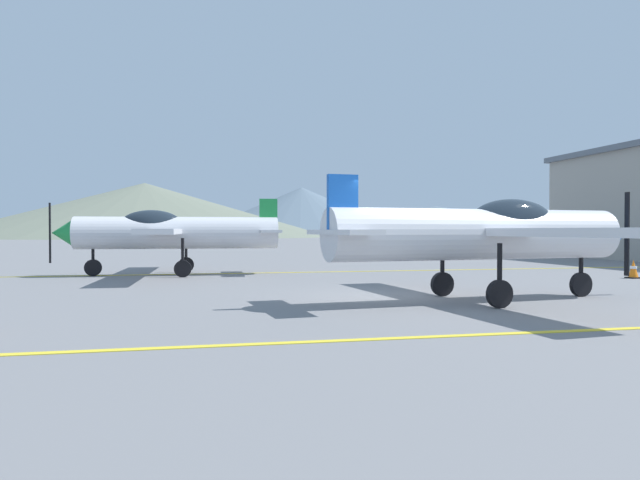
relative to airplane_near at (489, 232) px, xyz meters
name	(u,v)px	position (x,y,z in m)	size (l,w,h in m)	color
ground_plane	(398,300)	(-1.84, 0.56, -1.46)	(400.00, 400.00, 0.00)	slate
apron_line_near	(499,334)	(-1.84, -3.69, -1.46)	(80.00, 0.16, 0.01)	yellow
apron_line_far	(317,272)	(-1.84, 9.01, -1.46)	(80.00, 0.16, 0.01)	yellow
airplane_near	(489,232)	(0.00, 0.00, 0.00)	(7.57, 8.69, 2.60)	silver
airplane_mid	(170,232)	(-6.95, 8.80, 0.00)	(7.52, 8.66, 2.60)	silver
traffic_cone_side	(633,269)	(7.32, 4.30, -1.17)	(0.36, 0.36, 0.59)	black
hill_centerleft	(145,210)	(-17.20, 128.33, 4.76)	(86.25, 86.25, 12.46)	slate
hill_centerright	(302,211)	(24.62, 154.71, 5.53)	(65.33, 65.33, 13.98)	slate
hill_right	(435,221)	(63.38, 148.10, 2.88)	(88.64, 88.64, 8.69)	slate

